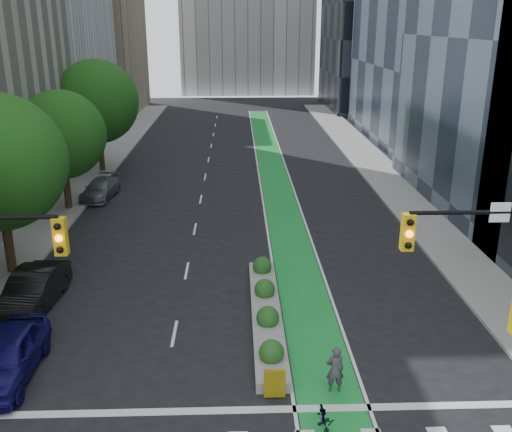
{
  "coord_description": "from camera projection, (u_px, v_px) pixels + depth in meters",
  "views": [
    {
      "loc": [
        0.06,
        -13.93,
        11.7
      ],
      "look_at": [
        0.92,
        11.51,
        3.0
      ],
      "focal_mm": 40.0,
      "sensor_mm": 36.0,
      "label": 1
    }
  ],
  "objects": [
    {
      "name": "cyclist",
      "position": [
        335.0,
        369.0,
        18.77
      ],
      "size": [
        0.63,
        0.44,
        1.67
      ],
      "primitive_type": "imported",
      "rotation": [
        0.0,
        0.0,
        3.2
      ],
      "color": "#403944",
      "rests_on": "ground"
    },
    {
      "name": "parked_car_left_near",
      "position": [
        7.0,
        356.0,
        19.56
      ],
      "size": [
        2.05,
        4.9,
        1.66
      ],
      "primitive_type": "imported",
      "rotation": [
        0.0,
        0.0,
        0.02
      ],
      "color": "#110D53",
      "rests_on": "ground"
    },
    {
      "name": "tree_far",
      "position": [
        97.0,
        102.0,
        45.02
      ],
      "size": [
        6.6,
        6.6,
        9.0
      ],
      "color": "black",
      "rests_on": "ground"
    },
    {
      "name": "parked_car_left_far",
      "position": [
        100.0,
        189.0,
        39.72
      ],
      "size": [
        2.29,
        4.73,
        1.33
      ],
      "primitive_type": "imported",
      "rotation": [
        0.0,
        0.0,
        -0.1
      ],
      "color": "slate",
      "rests_on": "ground"
    },
    {
      "name": "parked_car_left_mid",
      "position": [
        33.0,
        290.0,
        24.39
      ],
      "size": [
        2.01,
        5.01,
        1.62
      ],
      "primitive_type": "imported",
      "rotation": [
        0.0,
        0.0,
        -0.06
      ],
      "color": "black",
      "rests_on": "ground"
    },
    {
      "name": "sidewalk_right",
      "position": [
        401.0,
        192.0,
        40.95
      ],
      "size": [
        3.6,
        90.0,
        0.15
      ],
      "primitive_type": "cube",
      "color": "gray",
      "rests_on": "ground"
    },
    {
      "name": "building_tan_far",
      "position": [
        82.0,
        11.0,
        74.53
      ],
      "size": [
        14.0,
        16.0,
        26.0
      ],
      "primitive_type": "cube",
      "color": "tan",
      "rests_on": "ground"
    },
    {
      "name": "bike_lane_paint",
      "position": [
        274.0,
        176.0,
        45.42
      ],
      "size": [
        2.2,
        70.0,
        0.01
      ],
      "primitive_type": "cube",
      "color": "#1A9337",
      "rests_on": "ground"
    },
    {
      "name": "bicycle",
      "position": [
        325.0,
        422.0,
        16.88
      ],
      "size": [
        0.62,
        1.74,
        0.91
      ],
      "primitive_type": "imported",
      "rotation": [
        0.0,
        0.0,
        -0.01
      ],
      "color": "gray",
      "rests_on": "ground"
    },
    {
      "name": "building_dark_end",
      "position": [
        382.0,
        4.0,
        77.38
      ],
      "size": [
        14.0,
        18.0,
        28.0
      ],
      "primitive_type": "cube",
      "color": "black",
      "rests_on": "ground"
    },
    {
      "name": "median_planter",
      "position": [
        266.0,
        311.0,
        23.53
      ],
      "size": [
        1.2,
        10.26,
        1.1
      ],
      "color": "gray",
      "rests_on": "ground"
    },
    {
      "name": "tree_midfar",
      "position": [
        61.0,
        135.0,
        35.81
      ],
      "size": [
        5.6,
        5.6,
        7.76
      ],
      "color": "black",
      "rests_on": "ground"
    },
    {
      "name": "sidewalk_left",
      "position": [
        70.0,
        195.0,
        40.19
      ],
      "size": [
        3.6,
        90.0,
        0.15
      ],
      "primitive_type": "cube",
      "color": "gray",
      "rests_on": "ground"
    }
  ]
}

